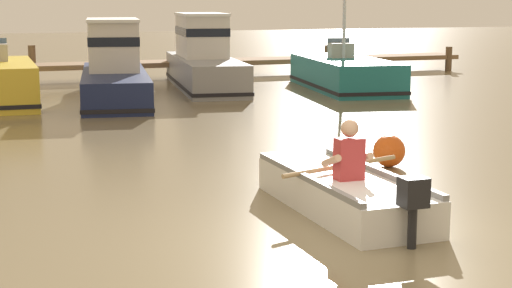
% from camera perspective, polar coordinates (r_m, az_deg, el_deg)
% --- Properties ---
extents(ground_plane, '(120.00, 120.00, 0.00)m').
position_cam_1_polar(ground_plane, '(8.68, 5.06, -7.47)').
color(ground_plane, '#7A6B4C').
extents(wooden_dock, '(15.76, 1.64, 1.18)m').
position_cam_1_polar(wooden_dock, '(28.28, -0.17, 5.91)').
color(wooden_dock, brown).
rests_on(wooden_dock, ground).
extents(rowboat_with_person, '(1.92, 3.70, 1.19)m').
position_cam_1_polar(rowboat_with_person, '(10.23, 6.01, -3.29)').
color(rowboat_with_person, white).
rests_on(rowboat_with_person, ground).
extents(moored_boat_navy, '(2.72, 6.76, 2.13)m').
position_cam_1_polar(moored_boat_navy, '(21.90, -10.03, 5.18)').
color(moored_boat_navy, '#19234C').
rests_on(moored_boat_navy, ground).
extents(moored_boat_grey, '(2.56, 6.71, 2.23)m').
position_cam_1_polar(moored_boat_grey, '(24.53, -3.73, 5.93)').
color(moored_boat_grey, gray).
rests_on(moored_boat_grey, ground).
extents(moored_boat_teal, '(2.83, 5.65, 4.15)m').
position_cam_1_polar(moored_boat_teal, '(24.13, 6.29, 4.92)').
color(moored_boat_teal, '#1E727A').
rests_on(moored_boat_teal, ground).
extents(mooring_buoy, '(0.51, 0.51, 0.51)m').
position_cam_1_polar(mooring_buoy, '(12.96, 9.42, -0.49)').
color(mooring_buoy, '#E55919').
rests_on(mooring_buoy, ground).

